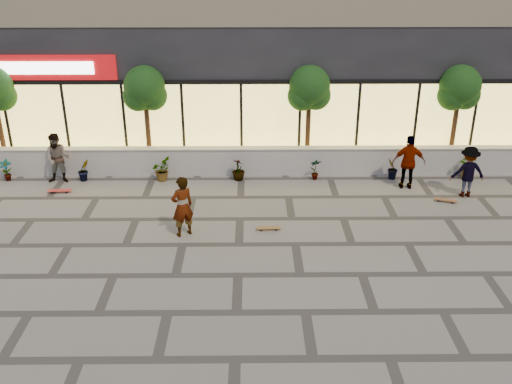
{
  "coord_description": "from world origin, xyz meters",
  "views": [
    {
      "loc": [
        0.35,
        -12.75,
        8.1
      ],
      "look_at": [
        0.5,
        2.44,
        1.3
      ],
      "focal_mm": 40.0,
      "sensor_mm": 36.0,
      "label": 1
    }
  ],
  "objects_px": {
    "skater_right_near": "(409,162)",
    "skateboard_right_near": "(445,200)",
    "tree_mideast": "(309,91)",
    "skater_center": "(182,206)",
    "skateboard_center": "(269,228)",
    "tree_east": "(460,90)",
    "tree_midwest": "(145,91)",
    "skater_right_far": "(468,172)",
    "skater_left": "(58,158)",
    "skateboard_left": "(60,191)"
  },
  "relations": [
    {
      "from": "tree_midwest",
      "to": "skater_right_near",
      "type": "height_order",
      "value": "tree_midwest"
    },
    {
      "from": "tree_midwest",
      "to": "skater_center",
      "type": "bearing_deg",
      "value": -71.28
    },
    {
      "from": "skater_left",
      "to": "skateboard_right_near",
      "type": "bearing_deg",
      "value": -9.6
    },
    {
      "from": "skateboard_left",
      "to": "tree_midwest",
      "type": "bearing_deg",
      "value": 36.8
    },
    {
      "from": "tree_east",
      "to": "skateboard_right_near",
      "type": "bearing_deg",
      "value": -109.34
    },
    {
      "from": "tree_mideast",
      "to": "skater_right_near",
      "type": "distance_m",
      "value": 4.41
    },
    {
      "from": "tree_mideast",
      "to": "skater_right_far",
      "type": "relative_size",
      "value": 2.21
    },
    {
      "from": "skater_right_near",
      "to": "skateboard_left",
      "type": "bearing_deg",
      "value": 7.33
    },
    {
      "from": "skater_right_far",
      "to": "skater_right_near",
      "type": "bearing_deg",
      "value": -21.33
    },
    {
      "from": "skateboard_center",
      "to": "skateboard_left",
      "type": "relative_size",
      "value": 0.9
    },
    {
      "from": "tree_midwest",
      "to": "skateboard_right_near",
      "type": "distance_m",
      "value": 11.24
    },
    {
      "from": "tree_mideast",
      "to": "skateboard_center",
      "type": "distance_m",
      "value": 6.16
    },
    {
      "from": "tree_midwest",
      "to": "tree_east",
      "type": "bearing_deg",
      "value": 0.0
    },
    {
      "from": "tree_east",
      "to": "skater_center",
      "type": "relative_size",
      "value": 2.11
    },
    {
      "from": "skater_right_near",
      "to": "skater_right_far",
      "type": "height_order",
      "value": "skater_right_near"
    },
    {
      "from": "tree_mideast",
      "to": "skater_center",
      "type": "bearing_deg",
      "value": -127.32
    },
    {
      "from": "tree_east",
      "to": "skateboard_center",
      "type": "height_order",
      "value": "tree_east"
    },
    {
      "from": "skater_left",
      "to": "skateboard_center",
      "type": "bearing_deg",
      "value": -28.8
    },
    {
      "from": "skater_left",
      "to": "skater_center",
      "type": "bearing_deg",
      "value": -41.51
    },
    {
      "from": "skater_right_near",
      "to": "skateboard_center",
      "type": "relative_size",
      "value": 2.61
    },
    {
      "from": "skater_right_far",
      "to": "skateboard_right_near",
      "type": "distance_m",
      "value": 1.26
    },
    {
      "from": "tree_mideast",
      "to": "skateboard_right_near",
      "type": "distance_m",
      "value": 6.17
    },
    {
      "from": "tree_mideast",
      "to": "skater_right_far",
      "type": "distance_m",
      "value": 6.22
    },
    {
      "from": "tree_mideast",
      "to": "skater_center",
      "type": "distance_m",
      "value": 7.15
    },
    {
      "from": "tree_midwest",
      "to": "skateboard_left",
      "type": "height_order",
      "value": "tree_midwest"
    },
    {
      "from": "tree_mideast",
      "to": "skater_center",
      "type": "height_order",
      "value": "tree_mideast"
    },
    {
      "from": "skater_center",
      "to": "skater_right_far",
      "type": "height_order",
      "value": "skater_center"
    },
    {
      "from": "skater_center",
      "to": "skateboard_left",
      "type": "height_order",
      "value": "skater_center"
    },
    {
      "from": "skater_left",
      "to": "skateboard_left",
      "type": "bearing_deg",
      "value": -77.85
    },
    {
      "from": "skateboard_center",
      "to": "tree_mideast",
      "type": "bearing_deg",
      "value": 70.63
    },
    {
      "from": "tree_mideast",
      "to": "skateboard_left",
      "type": "relative_size",
      "value": 4.78
    },
    {
      "from": "skater_right_near",
      "to": "skateboard_center",
      "type": "height_order",
      "value": "skater_right_near"
    },
    {
      "from": "tree_midwest",
      "to": "tree_mideast",
      "type": "height_order",
      "value": "same"
    },
    {
      "from": "tree_east",
      "to": "skateboard_right_near",
      "type": "xyz_separation_m",
      "value": [
        -1.14,
        -3.24,
        -2.91
      ]
    },
    {
      "from": "skater_left",
      "to": "skateboard_center",
      "type": "height_order",
      "value": "skater_left"
    },
    {
      "from": "skateboard_left",
      "to": "skateboard_right_near",
      "type": "relative_size",
      "value": 1.11
    },
    {
      "from": "skater_center",
      "to": "skater_right_near",
      "type": "distance_m",
      "value": 8.23
    },
    {
      "from": "tree_east",
      "to": "skater_center",
      "type": "distance_m",
      "value": 11.27
    },
    {
      "from": "tree_mideast",
      "to": "skater_center",
      "type": "xyz_separation_m",
      "value": [
        -4.15,
        -5.45,
        -2.06
      ]
    },
    {
      "from": "skater_left",
      "to": "skateboard_center",
      "type": "relative_size",
      "value": 2.47
    },
    {
      "from": "tree_east",
      "to": "skateboard_right_near",
      "type": "relative_size",
      "value": 5.31
    },
    {
      "from": "tree_mideast",
      "to": "skateboard_right_near",
      "type": "xyz_separation_m",
      "value": [
        4.36,
        -3.24,
        -2.91
      ]
    },
    {
      "from": "skateboard_center",
      "to": "skateboard_right_near",
      "type": "xyz_separation_m",
      "value": [
        5.98,
        1.93,
        -0.0
      ]
    },
    {
      "from": "tree_mideast",
      "to": "skater_right_near",
      "type": "bearing_deg",
      "value": -31.54
    },
    {
      "from": "tree_midwest",
      "to": "tree_mideast",
      "type": "bearing_deg",
      "value": 0.0
    },
    {
      "from": "skater_right_near",
      "to": "skater_right_far",
      "type": "distance_m",
      "value": 1.96
    },
    {
      "from": "skater_right_near",
      "to": "skateboard_right_near",
      "type": "relative_size",
      "value": 2.61
    },
    {
      "from": "skater_center",
      "to": "skateboard_left",
      "type": "distance_m",
      "value": 5.64
    },
    {
      "from": "skateboard_right_near",
      "to": "skater_center",
      "type": "bearing_deg",
      "value": -146.3
    },
    {
      "from": "skater_center",
      "to": "skater_right_near",
      "type": "xyz_separation_m",
      "value": [
        7.49,
        3.4,
        0.03
      ]
    }
  ]
}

